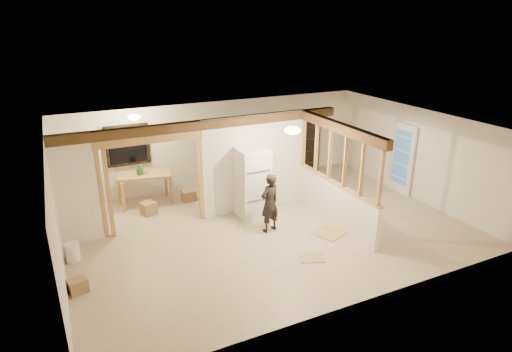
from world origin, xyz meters
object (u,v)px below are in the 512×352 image
woman (270,203)px  work_table (145,189)px  refrigerator (253,183)px  shop_vac (71,208)px  bookshelf (305,146)px

woman → work_table: bearing=-66.5°
work_table → woman: bearing=-38.8°
refrigerator → woman: size_ratio=1.24×
woman → work_table: (-2.29, 2.82, -0.28)m
work_table → refrigerator: bearing=-27.6°
shop_vac → bookshelf: (7.07, 0.44, 0.60)m
woman → shop_vac: 4.99m
refrigerator → woman: (0.01, -0.92, -0.17)m
shop_vac → bookshelf: bookshelf is taller
work_table → bookshelf: bookshelf is taller
refrigerator → woman: bearing=-89.7°
woman → bookshelf: bearing=-148.3°
bookshelf → woman: bearing=-132.6°
woman → bookshelf: bookshelf is taller
refrigerator → woman: 0.94m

